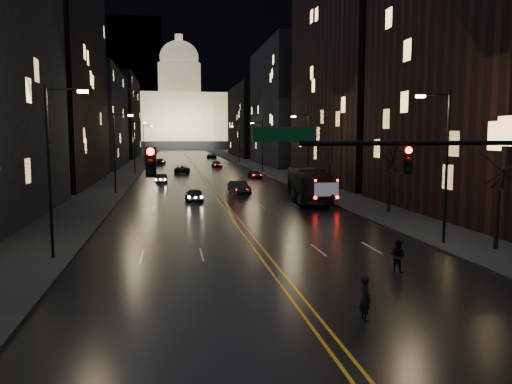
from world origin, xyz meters
name	(u,v)px	position (x,y,z in m)	size (l,w,h in m)	color
ground	(310,316)	(0.00, 0.00, 0.00)	(900.00, 900.00, 0.00)	black
road	(188,158)	(0.00, 130.00, 0.01)	(20.00, 320.00, 0.02)	black
sidewalk_left	(139,158)	(-14.00, 130.00, 0.08)	(8.00, 320.00, 0.16)	black
sidewalk_right	(236,158)	(14.00, 130.00, 0.08)	(8.00, 320.00, 0.16)	black
center_line	(188,158)	(0.00, 130.00, 0.03)	(0.62, 320.00, 0.01)	orange
building_left_mid	(46,79)	(-21.00, 54.00, 14.00)	(12.00, 30.00, 28.00)	black
building_left_far	(92,119)	(-21.00, 92.00, 10.00)	(12.00, 34.00, 20.00)	black
building_left_dist	(116,118)	(-21.00, 140.00, 12.00)	(12.00, 40.00, 24.00)	black
building_right_near	(498,66)	(21.00, 20.00, 12.00)	(12.00, 26.00, 24.00)	black
building_right_tall	(360,44)	(21.00, 50.00, 19.00)	(12.00, 30.00, 38.00)	black
building_right_mid	(289,106)	(21.00, 92.00, 13.00)	(12.00, 34.00, 26.00)	black
building_right_dist	(254,122)	(21.00, 140.00, 11.00)	(12.00, 40.00, 22.00)	black
mountain_ridge	(228,61)	(40.00, 380.00, 65.00)	(520.00, 60.00, 130.00)	black
capitol	(180,116)	(0.00, 250.00, 17.15)	(90.00, 50.00, 58.50)	black
traffic_signal	(467,173)	(5.91, 0.00, 5.10)	(17.29, 0.45, 7.00)	black
streetlamp_right_near	(444,160)	(10.81, 10.00, 5.08)	(2.13, 0.25, 9.00)	black
streetlamp_left_near	(53,163)	(-10.81, 10.00, 5.08)	(2.13, 0.25, 9.00)	black
streetlamp_right_mid	(307,148)	(10.81, 40.00, 5.08)	(2.13, 0.25, 9.00)	black
streetlamp_left_mid	(116,149)	(-10.81, 40.00, 5.08)	(2.13, 0.25, 9.00)	black
streetlamp_right_far	(261,144)	(10.81, 70.00, 5.08)	(2.13, 0.25, 9.00)	black
streetlamp_left_far	(135,144)	(-10.81, 70.00, 5.08)	(2.13, 0.25, 9.00)	black
streetlamp_right_dist	(239,142)	(10.81, 100.00, 5.08)	(2.13, 0.25, 9.00)	black
streetlamp_left_dist	(145,142)	(-10.81, 100.00, 5.08)	(2.13, 0.25, 9.00)	black
tree_right_near	(500,171)	(13.00, 8.00, 4.53)	(2.40, 2.40, 6.65)	black
tree_right_mid	(390,160)	(13.00, 22.00, 4.53)	(2.40, 2.40, 6.65)	black
tree_right_far	(330,153)	(13.00, 38.00, 4.53)	(2.40, 2.40, 6.65)	black
bus	(308,184)	(8.50, 30.92, 1.67)	(2.81, 12.01, 3.35)	black
oncoming_car_a	(194,195)	(-2.67, 32.40, 0.68)	(1.61, 4.00, 1.36)	black
oncoming_car_b	(161,179)	(-6.34, 52.41, 0.67)	(1.43, 4.09, 1.35)	black
oncoming_car_c	(182,169)	(-3.02, 70.98, 0.71)	(2.36, 5.12, 1.42)	black
oncoming_car_d	(160,161)	(-7.34, 98.04, 0.73)	(2.06, 5.06, 1.47)	black
receding_car_a	(239,188)	(2.50, 37.62, 0.76)	(1.61, 4.61, 1.52)	black
receding_car_b	(255,175)	(7.63, 57.75, 0.64)	(1.52, 3.77, 1.28)	black
receding_car_c	(217,164)	(4.30, 85.24, 0.66)	(1.86, 4.57, 1.32)	black
receding_car_d	(212,156)	(6.53, 126.53, 0.79)	(2.61, 5.66, 1.57)	black
pedestrian_a	(365,298)	(1.77, -0.75, 0.81)	(0.59, 0.39, 1.62)	black
pedestrian_b	(398,256)	(5.71, 5.00, 0.78)	(0.76, 0.42, 1.57)	black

